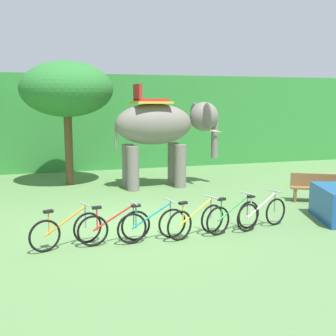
{
  "coord_description": "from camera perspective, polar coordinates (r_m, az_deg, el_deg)",
  "views": [
    {
      "loc": [
        -2.52,
        -10.48,
        3.19
      ],
      "look_at": [
        0.95,
        1.0,
        1.3
      ],
      "focal_mm": 45.64,
      "sensor_mm": 36.0,
      "label": 1
    }
  ],
  "objects": [
    {
      "name": "bike_orange",
      "position": [
        9.7,
        -13.38,
        -8.1
      ],
      "size": [
        1.62,
        0.72,
        0.92
      ],
      "color": "black",
      "rests_on": "ground"
    },
    {
      "name": "bike_yellow",
      "position": [
        10.18,
        3.79,
        -7.05
      ],
      "size": [
        1.63,
        0.7,
        0.92
      ],
      "color": "black",
      "rests_on": "ground"
    },
    {
      "name": "bike_green",
      "position": [
        10.64,
        8.75,
        -6.43
      ],
      "size": [
        1.65,
        0.65,
        0.92
      ],
      "color": "black",
      "rests_on": "ground"
    },
    {
      "name": "bike_red",
      "position": [
        9.76,
        -7.16,
        -7.82
      ],
      "size": [
        1.7,
        0.52,
        0.92
      ],
      "color": "black",
      "rests_on": "ground"
    },
    {
      "name": "bike_teal",
      "position": [
        9.86,
        -2.11,
        -7.57
      ],
      "size": [
        1.7,
        0.52,
        0.92
      ],
      "color": "black",
      "rests_on": "ground"
    },
    {
      "name": "ground_plane",
      "position": [
        11.24,
        -3.2,
        -7.55
      ],
      "size": [
        80.0,
        80.0,
        0.0
      ],
      "primitive_type": "plane",
      "color": "#567F47"
    },
    {
      "name": "tree_center",
      "position": [
        16.62,
        -13.38,
        10.14
      ],
      "size": [
        3.45,
        3.45,
        4.66
      ],
      "color": "brown",
      "rests_on": "ground"
    },
    {
      "name": "elephant",
      "position": [
        15.82,
        -0.73,
        5.38
      ],
      "size": [
        4.16,
        2.08,
        3.78
      ],
      "color": "slate",
      "rests_on": "ground"
    },
    {
      "name": "bike_white",
      "position": [
        11.06,
        12.42,
        -5.94
      ],
      "size": [
        1.65,
        0.67,
        0.92
      ],
      "color": "black",
      "rests_on": "ground"
    },
    {
      "name": "foliage_hedge",
      "position": [
        22.79,
        -10.52,
        6.31
      ],
      "size": [
        36.0,
        6.0,
        4.39
      ],
      "primitive_type": "cube",
      "color": "#338438",
      "rests_on": "ground"
    },
    {
      "name": "wooden_bench",
      "position": [
        14.39,
        19.01,
        -2.4
      ],
      "size": [
        1.51,
        1.09,
        0.89
      ],
      "color": "brown",
      "rests_on": "ground"
    }
  ]
}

